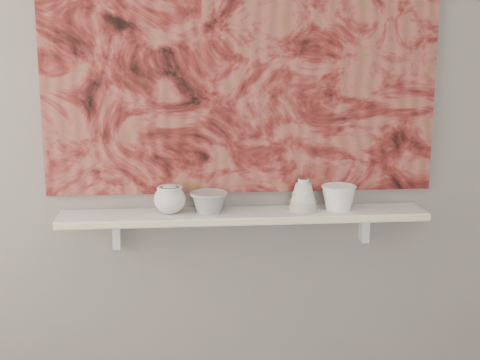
{
  "coord_description": "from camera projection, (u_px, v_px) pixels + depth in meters",
  "views": [
    {
      "loc": [
        -0.24,
        -0.95,
        1.57
      ],
      "look_at": [
        -0.02,
        1.49,
        1.06
      ],
      "focal_mm": 50.0,
      "sensor_mm": 36.0,
      "label": 1
    }
  ],
  "objects": [
    {
      "name": "house_motif",
      "position": [
        358.0,
        129.0,
        2.59
      ],
      "size": [
        0.09,
        0.0,
        0.08
      ],
      "primitive_type": "cube",
      "color": "black",
      "rests_on": "painting"
    },
    {
      "name": "bell_vessel",
      "position": [
        303.0,
        195.0,
        2.56
      ],
      "size": [
        0.14,
        0.14,
        0.12
      ],
      "primitive_type": null,
      "rotation": [
        0.0,
        0.0,
        -0.35
      ],
      "color": "beige",
      "rests_on": "shelf"
    },
    {
      "name": "bracket_left",
      "position": [
        117.0,
        233.0,
        2.59
      ],
      "size": [
        0.03,
        0.06,
        0.12
      ],
      "primitive_type": "cube",
      "color": "silver",
      "rests_on": "wall_back"
    },
    {
      "name": "wall_back",
      "position": [
        242.0,
        99.0,
        2.56
      ],
      "size": [
        3.6,
        0.0,
        3.6
      ],
      "primitive_type": "plane",
      "rotation": [
        1.57,
        0.0,
        0.0
      ],
      "color": "gray",
      "rests_on": "floor"
    },
    {
      "name": "shelf",
      "position": [
        244.0,
        215.0,
        2.55
      ],
      "size": [
        1.4,
        0.18,
        0.03
      ],
      "primitive_type": "cube",
      "color": "silver",
      "rests_on": "wall_back"
    },
    {
      "name": "shelf_stripe",
      "position": [
        246.0,
        222.0,
        2.46
      ],
      "size": [
        1.4,
        0.01,
        0.02
      ],
      "primitive_type": "cube",
      "color": "#FAEAA7",
      "rests_on": "shelf"
    },
    {
      "name": "cup_cream",
      "position": [
        170.0,
        199.0,
        2.51
      ],
      "size": [
        0.13,
        0.13,
        0.11
      ],
      "primitive_type": null,
      "rotation": [
        0.0,
        0.0,
        -0.12
      ],
      "color": "beige",
      "rests_on": "shelf"
    },
    {
      "name": "bowl_grey",
      "position": [
        209.0,
        202.0,
        2.53
      ],
      "size": [
        0.19,
        0.19,
        0.08
      ],
      "primitive_type": null,
      "rotation": [
        0.0,
        0.0,
        -0.39
      ],
      "color": "#989895",
      "rests_on": "shelf"
    },
    {
      "name": "painting",
      "position": [
        242.0,
        49.0,
        2.5
      ],
      "size": [
        1.5,
        0.02,
        1.1
      ],
      "primitive_type": "cube",
      "color": "maroon",
      "rests_on": "wall_back"
    },
    {
      "name": "bracket_right",
      "position": [
        364.0,
        227.0,
        2.67
      ],
      "size": [
        0.03,
        0.06,
        0.12
      ],
      "primitive_type": "cube",
      "color": "silver",
      "rests_on": "wall_back"
    },
    {
      "name": "bowl_white",
      "position": [
        339.0,
        197.0,
        2.57
      ],
      "size": [
        0.17,
        0.17,
        0.1
      ],
      "primitive_type": null,
      "rotation": [
        0.0,
        0.0,
        -0.28
      ],
      "color": "white",
      "rests_on": "shelf"
    }
  ]
}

